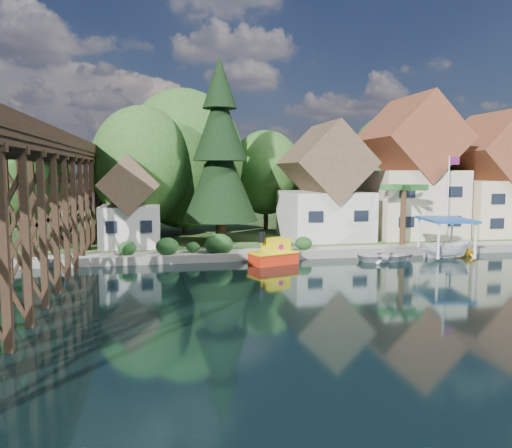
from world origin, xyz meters
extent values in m
plane|color=black|center=(0.00, 0.00, 0.00)|extent=(140.00, 140.00, 0.00)
cube|color=#26471C|center=(0.00, 34.00, 0.25)|extent=(140.00, 52.00, 0.50)
cube|color=slate|center=(4.00, 8.00, 0.31)|extent=(60.00, 0.40, 0.62)
cube|color=gray|center=(6.00, 9.30, 0.53)|extent=(50.00, 2.60, 0.06)
cube|color=black|center=(-16.00, -3.20, 4.00)|extent=(4.00, 0.36, 8.00)
cube|color=black|center=(-16.00, 0.00, 4.00)|extent=(4.00, 0.36, 8.00)
cube|color=black|center=(-16.00, 3.20, 4.00)|extent=(4.00, 0.36, 8.00)
cube|color=black|center=(-16.00, 6.40, 4.00)|extent=(4.00, 0.36, 8.00)
cube|color=black|center=(-16.00, 9.60, 4.00)|extent=(4.00, 0.36, 8.00)
cube|color=black|center=(-16.00, 12.80, 4.00)|extent=(4.00, 0.36, 8.00)
cube|color=black|center=(-16.00, 16.00, 4.00)|extent=(4.00, 0.36, 8.00)
cube|color=black|center=(-16.00, 19.20, 4.00)|extent=(4.00, 0.36, 8.00)
cube|color=black|center=(-16.00, 22.40, 4.00)|extent=(4.00, 0.36, 8.00)
cube|color=black|center=(-16.00, 25.60, 4.00)|extent=(4.00, 0.36, 8.00)
cube|color=black|center=(-17.75, 6.00, 8.05)|extent=(0.35, 44.00, 0.35)
cube|color=black|center=(-14.25, 6.00, 8.05)|extent=(0.35, 44.00, 0.35)
cube|color=black|center=(-16.00, 6.00, 8.35)|extent=(4.00, 44.00, 0.30)
cube|color=black|center=(-18.00, 6.00, 8.90)|extent=(0.12, 44.00, 0.80)
cube|color=black|center=(-14.00, 6.00, 8.90)|extent=(0.12, 44.00, 0.80)
cube|color=beige|center=(7.00, 16.00, 2.75)|extent=(7.50, 8.00, 4.50)
cube|color=#493426|center=(7.00, 16.00, 7.70)|extent=(7.64, 8.64, 7.64)
cube|color=black|center=(4.90, 11.96, 2.98)|extent=(1.35, 0.08, 1.00)
cube|color=black|center=(9.10, 11.96, 2.98)|extent=(1.35, 0.08, 1.00)
cube|color=beige|center=(16.00, 16.50, 3.75)|extent=(8.50, 8.50, 6.50)
cube|color=brown|center=(16.00, 16.50, 10.06)|extent=(8.65, 9.18, 8.65)
cube|color=black|center=(13.62, 12.21, 4.08)|extent=(1.53, 0.08, 1.00)
cube|color=black|center=(18.38, 12.21, 4.08)|extent=(1.53, 0.08, 1.00)
cube|color=beige|center=(25.00, 16.00, 3.25)|extent=(8.00, 8.00, 5.50)
cube|color=brown|center=(25.00, 16.00, 8.88)|extent=(8.15, 8.64, 8.15)
cube|color=black|center=(22.76, 11.96, 3.53)|extent=(1.44, 0.08, 1.00)
cube|color=beige|center=(-11.00, 14.50, 2.25)|extent=(5.00, 5.00, 3.50)
cube|color=#493426|center=(-11.00, 14.50, 5.80)|extent=(5.09, 5.40, 5.09)
cube|color=black|center=(-12.40, 11.96, 2.43)|extent=(0.90, 0.08, 1.00)
cube|color=black|center=(-9.60, 11.96, 2.43)|extent=(0.90, 0.08, 1.00)
cylinder|color=#382314|center=(-10.00, 19.00, 2.75)|extent=(0.50, 0.50, 4.50)
ellipsoid|color=#214B1A|center=(-10.00, 19.00, 7.50)|extent=(4.40, 4.40, 5.06)
cylinder|color=#382314|center=(-6.00, 23.00, 2.98)|extent=(0.50, 0.50, 4.95)
ellipsoid|color=#214B1A|center=(-6.00, 23.00, 8.20)|extent=(5.00, 5.00, 5.75)
cylinder|color=#382314|center=(3.00, 24.00, 2.52)|extent=(0.50, 0.50, 4.05)
ellipsoid|color=#214B1A|center=(3.00, 24.00, 6.80)|extent=(4.00, 4.00, 4.60)
cylinder|color=#382314|center=(18.00, 24.00, 2.75)|extent=(0.50, 0.50, 4.50)
ellipsoid|color=#214B1A|center=(18.00, 24.00, 7.50)|extent=(4.60, 4.60, 5.29)
cylinder|color=#382314|center=(26.00, 20.00, 2.30)|extent=(0.50, 0.50, 3.60)
ellipsoid|color=#214B1A|center=(26.00, 20.00, 6.10)|extent=(3.80, 3.80, 4.37)
cylinder|color=#382314|center=(-20.00, 15.00, 2.52)|extent=(0.50, 0.50, 4.05)
ellipsoid|color=#214B1A|center=(-20.00, 15.00, 6.80)|extent=(4.00, 4.00, 4.60)
ellipsoid|color=#153C17|center=(-8.00, 9.20, 1.27)|extent=(1.98, 1.98, 1.53)
ellipsoid|color=#153C17|center=(-6.00, 9.50, 1.09)|extent=(1.54, 1.54, 1.19)
ellipsoid|color=#153C17|center=(-4.00, 9.00, 1.35)|extent=(2.20, 2.20, 1.70)
ellipsoid|color=#153C17|center=(-11.00, 9.40, 1.18)|extent=(1.76, 1.76, 1.36)
ellipsoid|color=#153C17|center=(0.50, 9.60, 1.09)|extent=(1.54, 1.54, 1.19)
ellipsoid|color=#153C17|center=(3.00, 9.30, 1.18)|extent=(1.76, 1.76, 1.36)
cylinder|color=#382314|center=(-3.16, 14.71, 2.02)|extent=(0.91, 0.91, 3.04)
cone|color=black|center=(-3.16, 14.71, 6.59)|extent=(6.69, 6.69, 8.11)
cone|color=black|center=(-3.16, 14.71, 11.15)|extent=(4.87, 4.87, 6.59)
cone|color=black|center=(-3.16, 14.71, 14.70)|extent=(3.04, 3.04, 4.56)
cylinder|color=#382314|center=(12.27, 10.35, 2.92)|extent=(0.48, 0.48, 4.84)
ellipsoid|color=#1B5220|center=(12.27, 10.35, 5.56)|extent=(5.05, 5.05, 1.10)
cylinder|color=white|center=(17.10, 11.28, 4.40)|extent=(0.11, 0.11, 7.81)
cube|color=#AE0C11|center=(17.70, 11.40, 7.86)|extent=(1.10, 0.26, 0.67)
cube|color=red|center=(-0.21, 6.39, 0.40)|extent=(3.81, 2.85, 0.91)
cube|color=yellow|center=(-0.21, 6.39, 0.88)|extent=(3.96, 3.00, 0.11)
cube|color=yellow|center=(0.01, 6.47, 1.36)|extent=(2.17, 1.89, 1.13)
cylinder|color=black|center=(-1.17, 6.05, 2.10)|extent=(0.50, 0.50, 0.79)
cylinder|color=#B10D62|center=(0.24, 5.81, 1.36)|extent=(0.42, 0.22, 0.41)
cylinder|color=#B10D62|center=(-0.23, 7.13, 1.36)|extent=(0.42, 0.22, 0.41)
cylinder|color=#B10D62|center=(0.86, 6.77, 1.36)|extent=(0.22, 0.42, 0.41)
imported|color=silver|center=(8.75, 5.96, 0.46)|extent=(4.51, 3.27, 0.92)
imported|color=silver|center=(13.88, 6.26, 0.78)|extent=(4.22, 2.20, 1.55)
cube|color=#1847A2|center=(13.88, 6.26, 3.11)|extent=(4.25, 5.50, 0.19)
cylinder|color=white|center=(14.87, 3.87, 1.71)|extent=(0.19, 0.19, 2.80)
cylinder|color=white|center=(15.65, 8.15, 1.71)|extent=(0.19, 0.19, 2.80)
cylinder|color=white|center=(12.12, 4.37, 1.71)|extent=(0.19, 0.19, 2.80)
cylinder|color=white|center=(12.89, 8.65, 1.71)|extent=(0.19, 0.19, 2.80)
imported|color=yellow|center=(16.00, 6.89, 0.64)|extent=(2.66, 2.37, 1.28)
camera|label=1|loc=(-8.53, -29.59, 6.90)|focal=35.00mm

